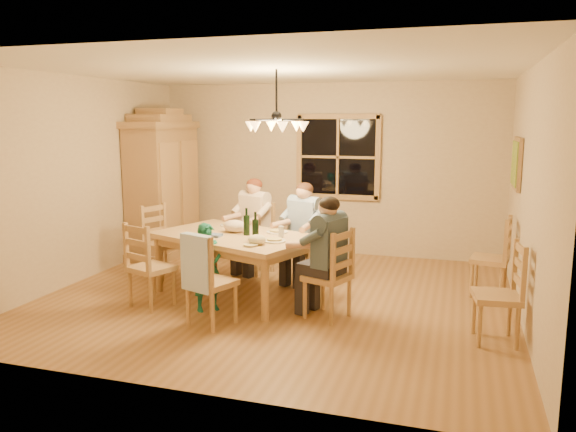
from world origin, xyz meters
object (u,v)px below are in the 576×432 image
(chair_spare_front, at_px, (495,312))
(wine_bottle_b, at_px, (255,226))
(chair_near_left, at_px, (152,281))
(chair_near_right, at_px, (212,296))
(adult_slate_man, at_px, (328,242))
(chair_end_right, at_px, (327,290))
(child, at_px, (208,267))
(chandelier, at_px, (277,124))
(dining_table, at_px, (236,242))
(chair_far_left, at_px, (254,252))
(chair_far_right, at_px, (304,261))
(adult_woman, at_px, (254,214))
(chair_spare_back, at_px, (489,271))
(chair_end_left, at_px, (164,255))
(wine_bottle_a, at_px, (247,222))
(armoire, at_px, (163,189))
(adult_plaid_man, at_px, (304,220))

(chair_spare_front, bearing_deg, wine_bottle_b, 74.22)
(chair_near_left, relative_size, wine_bottle_b, 3.00)
(chair_near_right, height_order, chair_spare_front, same)
(adult_slate_man, bearing_deg, chair_near_right, 136.74)
(chair_end_right, xyz_separation_m, child, (-1.34, -0.17, 0.20))
(chandelier, relative_size, chair_near_left, 0.78)
(dining_table, relative_size, adult_slate_man, 2.52)
(chair_far_left, bearing_deg, chair_spare_front, 171.84)
(chair_far_right, distance_m, adult_slate_man, 1.43)
(chandelier, distance_m, adult_woman, 1.70)
(chair_near_left, distance_m, chair_spare_back, 4.04)
(child, bearing_deg, chair_near_right, -104.09)
(chair_far_left, relative_size, chair_far_right, 1.00)
(chair_far_right, bearing_deg, adult_woman, -0.00)
(chair_near_right, bearing_deg, chair_spare_front, 27.51)
(chair_near_left, distance_m, chair_end_left, 1.25)
(chair_spare_front, bearing_deg, chair_end_left, 68.23)
(chair_far_left, xyz_separation_m, chair_near_right, (0.28, -2.03, 0.00))
(dining_table, xyz_separation_m, chair_spare_front, (2.96, -0.64, -0.36))
(adult_woman, distance_m, wine_bottle_b, 1.36)
(chandelier, bearing_deg, wine_bottle_a, -170.98)
(child, distance_m, chair_spare_back, 3.40)
(adult_slate_man, height_order, child, adult_slate_man)
(chair_end_right, relative_size, wine_bottle_b, 3.00)
(chair_end_right, xyz_separation_m, adult_woman, (-1.40, 1.47, 0.54))
(chair_near_left, height_order, chair_end_right, same)
(wine_bottle_a, height_order, chair_spare_back, wine_bottle_a)
(chair_near_right, relative_size, chair_spare_front, 1.00)
(adult_woman, bearing_deg, chair_end_right, 153.43)
(chair_near_right, relative_size, chair_spare_back, 1.00)
(chair_far_left, xyz_separation_m, chair_spare_back, (3.11, -0.14, 0.00))
(chair_near_left, xyz_separation_m, wine_bottle_b, (1.11, 0.44, 0.62))
(armoire, relative_size, chair_far_right, 2.32)
(chair_far_left, distance_m, child, 1.66)
(wine_bottle_b, bearing_deg, armoire, 139.99)
(adult_woman, distance_m, adult_slate_man, 2.03)
(wine_bottle_b, bearing_deg, adult_slate_man, -12.96)
(dining_table, relative_size, adult_woman, 2.52)
(chair_end_right, bearing_deg, armoire, 76.28)
(chair_near_right, relative_size, chair_end_left, 1.00)
(chair_near_left, bearing_deg, chair_spare_back, 42.77)
(wine_bottle_a, xyz_separation_m, child, (-0.23, -0.62, -0.42))
(chair_far_left, height_order, adult_plaid_man, adult_plaid_man)
(chair_far_right, relative_size, chair_spare_back, 1.00)
(chair_end_left, distance_m, wine_bottle_a, 1.60)
(chair_end_left, height_order, chair_spare_back, same)
(chair_spare_front, bearing_deg, chair_far_left, 54.71)
(wine_bottle_b, relative_size, chair_spare_front, 0.33)
(dining_table, bearing_deg, chair_far_left, 97.97)
(adult_slate_man, distance_m, wine_bottle_b, 0.93)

